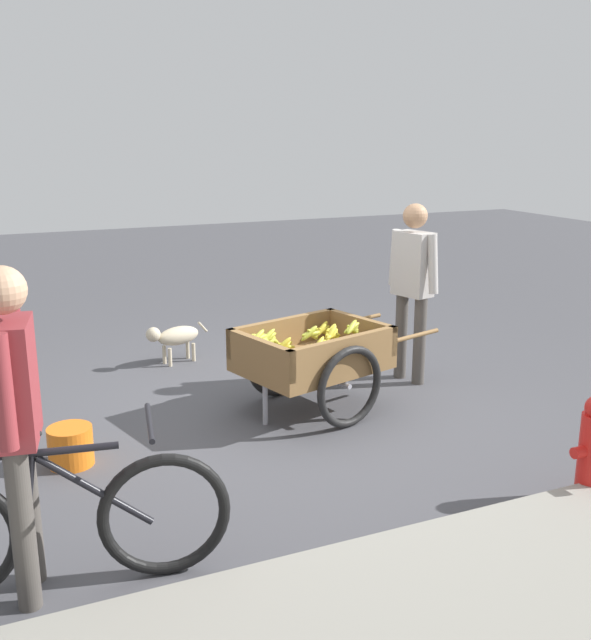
{
  "coord_description": "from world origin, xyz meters",
  "views": [
    {
      "loc": [
        2.11,
        5.05,
        2.18
      ],
      "look_at": [
        -0.08,
        0.04,
        0.75
      ],
      "focal_mm": 40.47,
      "sensor_mm": 36.0,
      "label": 1
    }
  ],
  "objects_px": {
    "fruit_cart": "(313,358)",
    "cyclist_person": "(14,406)",
    "dog": "(175,336)",
    "plastic_bucket": "(71,446)",
    "bicycle": "(60,524)",
    "vendor_person": "(413,277)"
  },
  "relations": [
    {
      "from": "fruit_cart",
      "to": "plastic_bucket",
      "type": "relative_size",
      "value": 5.99
    },
    {
      "from": "dog",
      "to": "plastic_bucket",
      "type": "height_order",
      "value": "dog"
    },
    {
      "from": "bicycle",
      "to": "cyclist_person",
      "type": "bearing_deg",
      "value": -9.57
    },
    {
      "from": "vendor_person",
      "to": "dog",
      "type": "bearing_deg",
      "value": -36.34
    },
    {
      "from": "bicycle",
      "to": "plastic_bucket",
      "type": "relative_size",
      "value": 5.5
    },
    {
      "from": "fruit_cart",
      "to": "bicycle",
      "type": "bearing_deg",
      "value": 38.1
    },
    {
      "from": "vendor_person",
      "to": "dog",
      "type": "xyz_separation_m",
      "value": [
        1.81,
        -1.33,
        -0.68
      ]
    },
    {
      "from": "bicycle",
      "to": "dog",
      "type": "xyz_separation_m",
      "value": [
        -1.4,
        -3.29,
        -0.08
      ]
    },
    {
      "from": "bicycle",
      "to": "plastic_bucket",
      "type": "bearing_deg",
      "value": -98.06
    },
    {
      "from": "dog",
      "to": "fruit_cart",
      "type": "bearing_deg",
      "value": 113.35
    },
    {
      "from": "vendor_person",
      "to": "plastic_bucket",
      "type": "height_order",
      "value": "vendor_person"
    },
    {
      "from": "plastic_bucket",
      "to": "bicycle",
      "type": "bearing_deg",
      "value": 81.94
    },
    {
      "from": "fruit_cart",
      "to": "cyclist_person",
      "type": "xyz_separation_m",
      "value": [
        2.26,
        1.63,
        0.53
      ]
    },
    {
      "from": "fruit_cart",
      "to": "plastic_bucket",
      "type": "height_order",
      "value": "fruit_cart"
    },
    {
      "from": "plastic_bucket",
      "to": "cyclist_person",
      "type": "bearing_deg",
      "value": 75.79
    },
    {
      "from": "vendor_person",
      "to": "dog",
      "type": "height_order",
      "value": "vendor_person"
    },
    {
      "from": "vendor_person",
      "to": "bicycle",
      "type": "bearing_deg",
      "value": 31.4
    },
    {
      "from": "vendor_person",
      "to": "cyclist_person",
      "type": "height_order",
      "value": "cyclist_person"
    },
    {
      "from": "fruit_cart",
      "to": "bicycle",
      "type": "relative_size",
      "value": 1.09
    },
    {
      "from": "bicycle",
      "to": "dog",
      "type": "relative_size",
      "value": 2.52
    },
    {
      "from": "bicycle",
      "to": "vendor_person",
      "type": "bearing_deg",
      "value": -148.6
    },
    {
      "from": "bicycle",
      "to": "plastic_bucket",
      "type": "distance_m",
      "value": 1.43
    }
  ]
}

